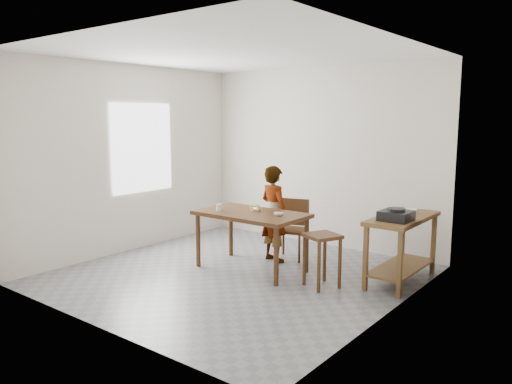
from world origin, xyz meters
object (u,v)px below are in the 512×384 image
Objects in this scene: dining_table at (251,241)px; prep_counter at (401,249)px; stool at (322,261)px; dining_chair at (291,230)px; child at (274,214)px.

prep_counter reaches higher than dining_table.
stool is at bearing -1.58° from dining_table.
dining_table is 1.71× the size of dining_chair.
stool is at bearing 168.38° from child.
child reaches higher than dining_table.
child reaches higher than stool.
dining_table is 0.73m from dining_chair.
dining_chair is 1.20m from stool.
stool is (1.06, -0.53, -0.34)m from child.
prep_counter is (1.72, 0.70, 0.03)m from dining_table.
prep_counter is at bearing -16.87° from dining_chair.
child is at bearing -137.51° from dining_chair.
stool is (1.07, -0.03, -0.06)m from dining_table.
prep_counter is 1.58m from dining_chair.
child reaches higher than prep_counter.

